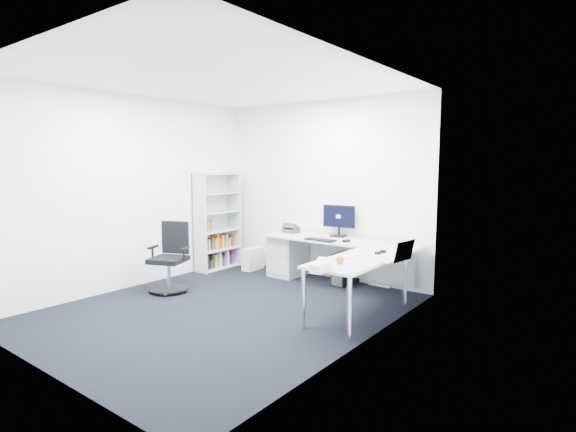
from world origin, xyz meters
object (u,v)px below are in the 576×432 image
Objects in this scene: task_chair at (168,258)px; monitor at (339,220)px; bookshelf at (218,221)px; laptop at (387,249)px; l_desk at (327,267)px.

task_chair is 2.49m from monitor.
bookshelf is 1.50m from task_chair.
task_chair is at bearing -137.05° from monitor.
task_chair reaches higher than laptop.
monitor reaches higher than task_chair.
task_chair is 2.96m from laptop.
l_desk is 1.33m from laptop.
laptop is (1.27, -1.09, -0.11)m from monitor.
laptop is at bearing -6.56° from task_chair.
laptop is at bearing -10.09° from bookshelf.
task_chair is (0.47, -1.39, -0.33)m from bookshelf.
bookshelf is 3.20× the size of monitor.
task_chair is 2.60× the size of laptop.
laptop is at bearing -25.51° from l_desk.
laptop is (1.13, -0.54, 0.47)m from l_desk.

